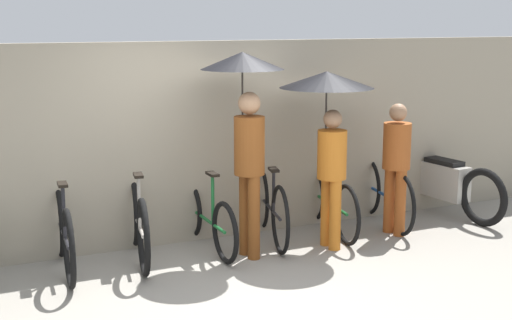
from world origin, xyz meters
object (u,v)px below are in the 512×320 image
(motorcycle, at_px, (443,183))
(parked_bicycle_3, at_px, (207,218))
(parked_bicycle_4, at_px, (270,206))
(parked_bicycle_5, at_px, (329,202))
(parked_bicycle_6, at_px, (383,193))
(parked_bicycle_1, at_px, (63,232))
(pedestrian_trailing, at_px, (396,159))
(pedestrian_leading, at_px, (245,105))
(parked_bicycle_2, at_px, (138,222))
(pedestrian_center, at_px, (328,108))

(motorcycle, bearing_deg, parked_bicycle_3, 84.59)
(parked_bicycle_4, xyz_separation_m, motorcycle, (2.52, 0.05, 0.02))
(parked_bicycle_5, bearing_deg, parked_bicycle_6, -80.93)
(parked_bicycle_1, distance_m, motorcycle, 4.84)
(parked_bicycle_1, xyz_separation_m, parked_bicycle_6, (3.87, 0.05, -0.01))
(parked_bicycle_4, bearing_deg, parked_bicycle_3, 104.33)
(parked_bicycle_5, bearing_deg, motorcycle, -79.19)
(parked_bicycle_1, relative_size, pedestrian_trailing, 1.13)
(pedestrian_leading, distance_m, motorcycle, 3.25)
(parked_bicycle_4, distance_m, pedestrian_trailing, 1.57)
(parked_bicycle_2, relative_size, motorcycle, 0.87)
(parked_bicycle_1, relative_size, parked_bicycle_5, 1.01)
(parked_bicycle_4, relative_size, pedestrian_center, 0.89)
(parked_bicycle_2, distance_m, parked_bicycle_3, 0.78)
(parked_bicycle_2, relative_size, parked_bicycle_4, 1.02)
(parked_bicycle_2, distance_m, parked_bicycle_5, 2.33)
(parked_bicycle_1, bearing_deg, pedestrian_center, -93.30)
(parked_bicycle_2, distance_m, pedestrian_trailing, 3.04)
(parked_bicycle_5, bearing_deg, parked_bicycle_2, 99.21)
(pedestrian_leading, bearing_deg, parked_bicycle_3, 124.55)
(parked_bicycle_1, relative_size, parked_bicycle_2, 0.99)
(parked_bicycle_5, relative_size, pedestrian_center, 0.90)
(pedestrian_trailing, bearing_deg, motorcycle, 15.17)
(parked_bicycle_4, height_order, pedestrian_leading, pedestrian_leading)
(pedestrian_leading, height_order, pedestrian_trailing, pedestrian_leading)
(parked_bicycle_5, relative_size, parked_bicycle_6, 1.03)
(parked_bicycle_6, bearing_deg, parked_bicycle_2, 101.19)
(parked_bicycle_1, height_order, pedestrian_trailing, pedestrian_trailing)
(parked_bicycle_1, xyz_separation_m, parked_bicycle_3, (1.55, 0.05, -0.05))
(parked_bicycle_1, distance_m, pedestrian_leading, 2.25)
(parked_bicycle_1, relative_size, motorcycle, 0.86)
(parked_bicycle_5, bearing_deg, pedestrian_trailing, -113.43)
(parked_bicycle_1, distance_m, parked_bicycle_5, 3.10)
(parked_bicycle_5, height_order, pedestrian_trailing, pedestrian_trailing)
(parked_bicycle_2, height_order, motorcycle, parked_bicycle_2)
(parked_bicycle_2, xyz_separation_m, pedestrian_trailing, (2.97, -0.40, 0.49))
(motorcycle, bearing_deg, pedestrian_leading, 91.52)
(parked_bicycle_3, relative_size, parked_bicycle_4, 0.98)
(parked_bicycle_6, height_order, motorcycle, parked_bicycle_6)
(parked_bicycle_5, height_order, parked_bicycle_6, parked_bicycle_5)
(parked_bicycle_3, bearing_deg, parked_bicycle_5, -89.70)
(parked_bicycle_5, relative_size, motorcycle, 0.85)
(parked_bicycle_5, bearing_deg, parked_bicycle_3, 98.79)
(parked_bicycle_3, xyz_separation_m, parked_bicycle_4, (0.78, 0.01, 0.05))
(parked_bicycle_4, xyz_separation_m, pedestrian_center, (0.48, -0.45, 1.15))
(parked_bicycle_2, height_order, parked_bicycle_3, parked_bicycle_2)
(parked_bicycle_6, bearing_deg, pedestrian_center, 123.12)
(parked_bicycle_2, relative_size, parked_bicycle_3, 1.05)
(parked_bicycle_3, relative_size, pedestrian_center, 0.87)
(parked_bicycle_2, height_order, parked_bicycle_4, parked_bicycle_4)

